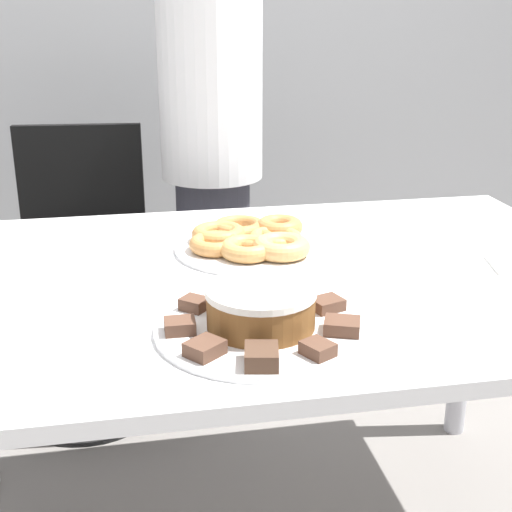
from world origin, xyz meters
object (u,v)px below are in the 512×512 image
(plate_donuts, at_px, (252,248))
(frosted_cake, at_px, (261,307))
(office_chair_left, at_px, (83,281))
(plate_cake, at_px, (261,329))
(person_standing, at_px, (212,156))

(plate_donuts, distance_m, frosted_cake, 0.42)
(office_chair_left, distance_m, plate_cake, 1.18)
(office_chair_left, xyz_separation_m, plate_cake, (0.36, -1.08, 0.31))
(office_chair_left, height_order, plate_cake, office_chair_left)
(office_chair_left, bearing_deg, frosted_cake, -66.73)
(plate_cake, height_order, plate_donuts, same)
(person_standing, xyz_separation_m, plate_cake, (-0.05, -1.03, -0.08))
(frosted_cake, bearing_deg, plate_cake, 180.00)
(person_standing, distance_m, frosted_cake, 1.03)
(office_chair_left, relative_size, plate_donuts, 2.63)
(person_standing, height_order, plate_donuts, person_standing)
(office_chair_left, xyz_separation_m, frosted_cake, (0.36, -1.08, 0.35))
(plate_donuts, xyz_separation_m, frosted_cake, (-0.06, -0.41, 0.04))
(person_standing, xyz_separation_m, frosted_cake, (-0.05, -1.03, -0.04))
(plate_cake, relative_size, plate_donuts, 1.06)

